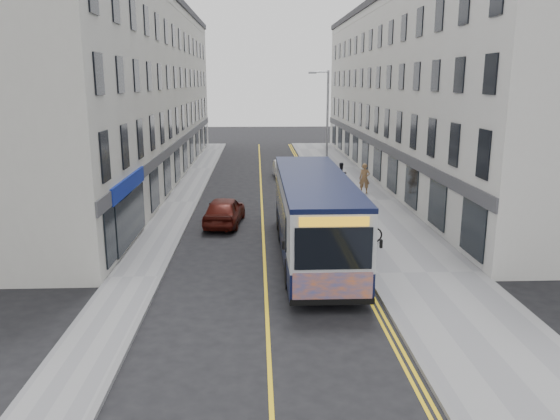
{
  "coord_description": "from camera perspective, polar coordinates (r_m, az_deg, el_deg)",
  "views": [
    {
      "loc": [
        -0.28,
        -20.98,
        7.34
      ],
      "look_at": [
        0.76,
        3.25,
        1.6
      ],
      "focal_mm": 35.0,
      "sensor_mm": 36.0,
      "label": 1
    }
  ],
  "objects": [
    {
      "name": "terrace_west",
      "position": [
        42.89,
        -14.5,
        11.78
      ],
      "size": [
        6.0,
        46.0,
        13.0
      ],
      "primitive_type": "cube",
      "color": "beige",
      "rests_on": "ground"
    },
    {
      "name": "ground",
      "position": [
        22.23,
        -1.6,
        -5.97
      ],
      "size": [
        140.0,
        140.0,
        0.0
      ],
      "primitive_type": "plane",
      "color": "black",
      "rests_on": "ground"
    },
    {
      "name": "road_dbl_yellow_inner",
      "position": [
        34.01,
        4.07,
        0.82
      ],
      "size": [
        0.1,
        64.0,
        0.01
      ],
      "primitive_type": "cube",
      "color": "yellow",
      "rests_on": "ground"
    },
    {
      "name": "car_maroon",
      "position": [
        28.62,
        -5.84,
        -0.07
      ],
      "size": [
        2.24,
        4.58,
        1.5
      ],
      "primitive_type": "imported",
      "rotation": [
        0.0,
        0.0,
        3.03
      ],
      "color": "#4F130D",
      "rests_on": "ground"
    },
    {
      "name": "pedestrian_far",
      "position": [
        38.8,
        6.47,
        3.74
      ],
      "size": [
        0.98,
        0.89,
        1.64
      ],
      "primitive_type": "imported",
      "rotation": [
        0.0,
        0.0,
        0.42
      ],
      "color": "black",
      "rests_on": "pavement_east"
    },
    {
      "name": "road_dbl_yellow_outer",
      "position": [
        34.03,
        4.4,
        0.83
      ],
      "size": [
        0.1,
        64.0,
        0.01
      ],
      "primitive_type": "cube",
      "color": "yellow",
      "rests_on": "ground"
    },
    {
      "name": "pedestrian_near",
      "position": [
        36.39,
        8.82,
        3.28
      ],
      "size": [
        0.8,
        0.62,
        1.96
      ],
      "primitive_type": "imported",
      "rotation": [
        0.0,
        0.0,
        -0.23
      ],
      "color": "olive",
      "rests_on": "pavement_east"
    },
    {
      "name": "streetlamp",
      "position": [
        35.39,
        4.83,
        8.48
      ],
      "size": [
        1.32,
        0.18,
        8.0
      ],
      "color": "#989AA0",
      "rests_on": "ground"
    },
    {
      "name": "terrace_east",
      "position": [
        43.61,
        13.51,
        11.86
      ],
      "size": [
        6.0,
        46.0,
        13.0
      ],
      "primitive_type": "cube",
      "color": "silver",
      "rests_on": "ground"
    },
    {
      "name": "road_centre_line",
      "position": [
        33.79,
        -1.92,
        0.77
      ],
      "size": [
        0.12,
        64.0,
        0.01
      ],
      "primitive_type": "cube",
      "color": "yellow",
      "rests_on": "ground"
    },
    {
      "name": "pavement_west",
      "position": [
        34.11,
        -10.35,
        0.77
      ],
      "size": [
        2.0,
        64.0,
        0.12
      ],
      "primitive_type": "cube",
      "color": "gray",
      "rests_on": "ground"
    },
    {
      "name": "car_white",
      "position": [
        42.46,
        0.38,
        4.27
      ],
      "size": [
        1.62,
        4.09,
        1.32
      ],
      "primitive_type": "imported",
      "rotation": [
        0.0,
        0.0,
        0.05
      ],
      "color": "white",
      "rests_on": "ground"
    },
    {
      "name": "kerb_east",
      "position": [
        34.05,
        4.82,
        0.93
      ],
      "size": [
        0.18,
        64.0,
        0.13
      ],
      "primitive_type": "cube",
      "color": "slate",
      "rests_on": "ground"
    },
    {
      "name": "city_bus",
      "position": [
        23.03,
        3.53,
        -0.33
      ],
      "size": [
        2.81,
        12.07,
        3.51
      ],
      "color": "black",
      "rests_on": "ground"
    },
    {
      "name": "pavement_east",
      "position": [
        34.4,
        8.54,
        0.95
      ],
      "size": [
        4.5,
        64.0,
        0.12
      ],
      "primitive_type": "cube",
      "color": "gray",
      "rests_on": "ground"
    },
    {
      "name": "kerb_west",
      "position": [
        33.98,
        -8.68,
        0.8
      ],
      "size": [
        0.18,
        64.0,
        0.13
      ],
      "primitive_type": "cube",
      "color": "slate",
      "rests_on": "ground"
    },
    {
      "name": "bicycle",
      "position": [
        25.1,
        8.39,
        -2.24
      ],
      "size": [
        2.16,
        0.94,
        1.1
      ],
      "primitive_type": "imported",
      "rotation": [
        0.0,
        0.0,
        1.67
      ],
      "color": "black",
      "rests_on": "pavement_east"
    }
  ]
}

